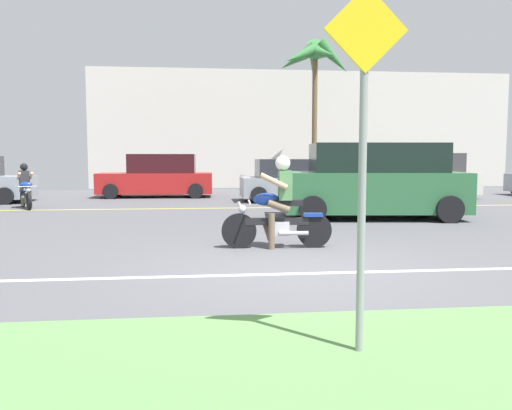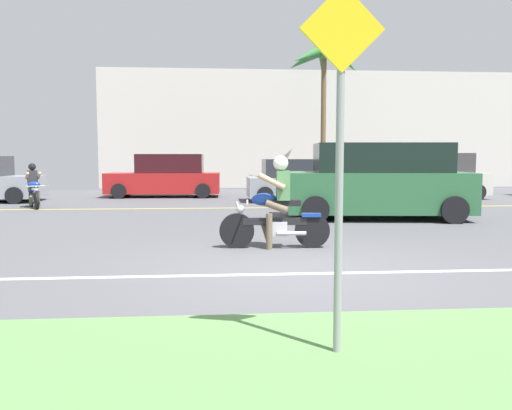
{
  "view_description": "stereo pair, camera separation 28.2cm",
  "coord_description": "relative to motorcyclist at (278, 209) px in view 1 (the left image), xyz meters",
  "views": [
    {
      "loc": [
        -1.36,
        -6.95,
        1.53
      ],
      "look_at": [
        -0.28,
        2.97,
        0.61
      ],
      "focal_mm": 36.56,
      "sensor_mm": 36.0,
      "label": 1
    },
    {
      "loc": [
        -1.08,
        -6.97,
        1.53
      ],
      "look_at": [
        -0.28,
        2.97,
        0.61
      ],
      "focal_mm": 36.56,
      "sensor_mm": 36.0,
      "label": 2
    }
  ],
  "objects": [
    {
      "name": "building_far",
      "position": [
        4.06,
        19.32,
        2.26
      ],
      "size": [
        21.43,
        4.0,
        5.85
      ],
      "primitive_type": "cube",
      "color": "beige",
      "rests_on": "ground"
    },
    {
      "name": "motorcyclist_distant",
      "position": [
        -6.49,
        7.57,
        -0.09
      ],
      "size": [
        0.81,
        1.48,
        1.35
      ],
      "color": "black",
      "rests_on": "ground"
    },
    {
      "name": "parked_car_2",
      "position": [
        1.88,
        9.33,
        0.03
      ],
      "size": [
        3.61,
        1.97,
        1.46
      ],
      "color": "#8C939E",
      "rests_on": "ground"
    },
    {
      "name": "lane_line_far",
      "position": [
        0.05,
        6.98,
        -0.66
      ],
      "size": [
        50.4,
        0.12,
        0.01
      ],
      "primitive_type": "cube",
      "color": "yellow",
      "rests_on": "ground"
    },
    {
      "name": "motorcyclist",
      "position": [
        0.0,
        0.0,
        0.0
      ],
      "size": [
        1.87,
        0.61,
        1.56
      ],
      "color": "black",
      "rests_on": "ground"
    },
    {
      "name": "grass_median",
      "position": [
        0.05,
        -5.78,
        -0.63
      ],
      "size": [
        56.0,
        3.8,
        0.06
      ],
      "primitive_type": "cube",
      "color": "#5B8C4C",
      "rests_on": "ground"
    },
    {
      "name": "street_sign",
      "position": [
        -0.11,
        -4.88,
        1.01
      ],
      "size": [
        0.62,
        0.06,
        2.75
      ],
      "color": "gray",
      "rests_on": "ground"
    },
    {
      "name": "lane_line_near",
      "position": [
        0.05,
        -1.99,
        -0.66
      ],
      "size": [
        50.4,
        0.12,
        0.01
      ],
      "primitive_type": "cube",
      "color": "silver",
      "rests_on": "ground"
    },
    {
      "name": "parked_car_3",
      "position": [
        6.91,
        10.04,
        0.12
      ],
      "size": [
        4.37,
        2.12,
        1.68
      ],
      "color": "beige",
      "rests_on": "ground"
    },
    {
      "name": "parked_car_1",
      "position": [
        -2.9,
        11.68,
        0.11
      ],
      "size": [
        4.36,
        1.94,
        1.65
      ],
      "color": "#AD1E1E",
      "rests_on": "ground"
    },
    {
      "name": "ground",
      "position": [
        0.05,
        1.32,
        -0.68
      ],
      "size": [
        56.0,
        30.0,
        0.04
      ],
      "primitive_type": "cube",
      "color": "#545459"
    },
    {
      "name": "palm_tree_0",
      "position": [
        3.82,
        14.58,
        5.09
      ],
      "size": [
        3.4,
        3.47,
        6.84
      ],
      "color": "brown",
      "rests_on": "ground"
    },
    {
      "name": "suv_nearby",
      "position": [
        3.05,
        4.05,
        0.25
      ],
      "size": [
        4.75,
        2.62,
        1.87
      ],
      "color": "#2D663D",
      "rests_on": "ground"
    }
  ]
}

